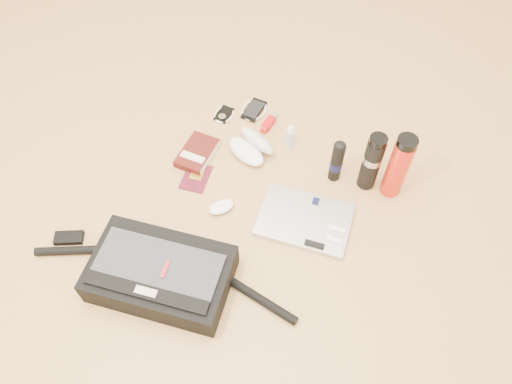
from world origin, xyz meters
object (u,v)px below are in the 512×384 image
messenger_bag (160,274)px  thermos_black (372,162)px  laptop (305,220)px  thermos_red (398,167)px  book (198,153)px

messenger_bag → thermos_black: bearing=44.7°
messenger_bag → laptop: messenger_bag is taller
thermos_black → thermos_red: (0.09, 0.03, 0.01)m
messenger_bag → thermos_red: size_ratio=2.97×
messenger_bag → laptop: size_ratio=2.24×
messenger_bag → thermos_black: 0.84m
book → thermos_red: size_ratio=0.70×
messenger_bag → thermos_red: bearing=40.3°
book → thermos_black: (0.59, 0.30, 0.12)m
laptop → thermos_black: (0.08, 0.29, 0.12)m
laptop → thermos_red: 0.38m
laptop → book: (-0.51, -0.01, 0.00)m
laptop → thermos_black: size_ratio=1.47×
laptop → book: book is taller
messenger_bag → book: 0.55m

